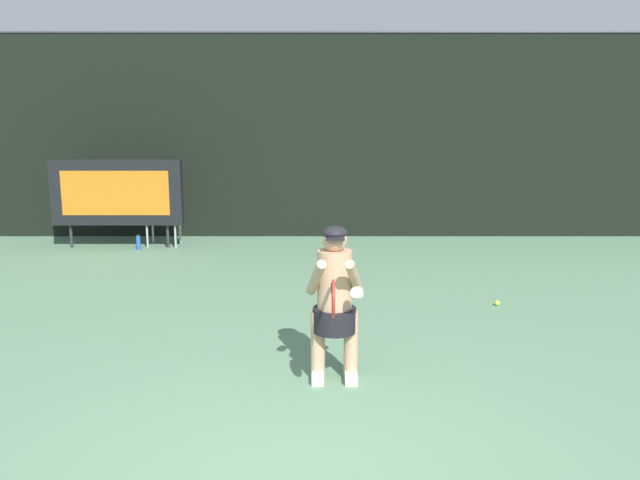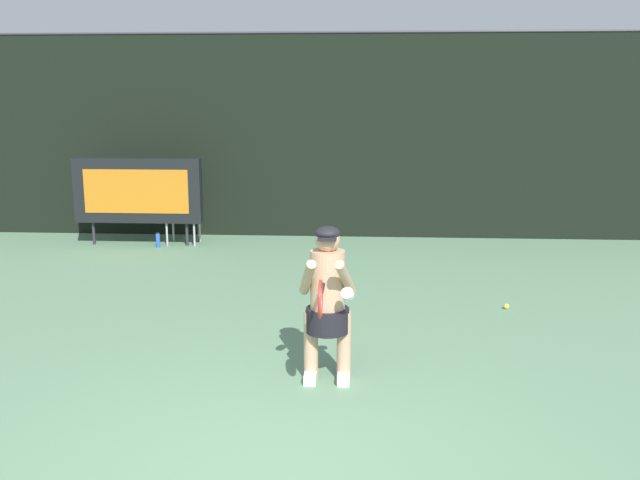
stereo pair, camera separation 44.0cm
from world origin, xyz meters
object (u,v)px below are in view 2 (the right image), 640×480
object	(u,v)px
tennis_racket	(320,298)
tennis_ball_loose	(506,306)
scoreboard	(138,191)
water_bottle	(158,240)
tennis_player	(328,299)
umpire_chair	(184,208)

from	to	relation	value
tennis_racket	tennis_ball_loose	bearing A→B (deg)	35.54
scoreboard	water_bottle	size ratio (longest dim) A/B	8.30
scoreboard	water_bottle	distance (m)	0.92
tennis_ball_loose	water_bottle	bearing A→B (deg)	148.63
scoreboard	tennis_player	xyz separation A→B (m)	(3.55, -5.66, -0.18)
water_bottle	umpire_chair	bearing A→B (deg)	49.62
scoreboard	tennis_ball_loose	world-z (taller)	scoreboard
umpire_chair	tennis_racket	size ratio (longest dim) A/B	1.79
water_bottle	tennis_ball_loose	bearing A→B (deg)	-31.37
umpire_chair	tennis_racket	distance (m)	7.10
water_bottle	tennis_ball_loose	world-z (taller)	water_bottle
water_bottle	tennis_player	distance (m)	6.37
water_bottle	tennis_player	world-z (taller)	tennis_player
umpire_chair	tennis_ball_loose	bearing A→B (deg)	-36.49
umpire_chair	tennis_player	size ratio (longest dim) A/B	0.76
umpire_chair	tennis_ball_loose	xyz separation A→B (m)	(4.89, -3.62, -0.58)
tennis_player	tennis_racket	size ratio (longest dim) A/B	2.36
umpire_chair	scoreboard	bearing A→B (deg)	-161.76
scoreboard	water_bottle	world-z (taller)	scoreboard
umpire_chair	water_bottle	xyz separation A→B (m)	(-0.36, -0.42, -0.50)
tennis_racket	tennis_player	bearing A→B (deg)	68.98
tennis_racket	umpire_chair	bearing A→B (deg)	94.60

